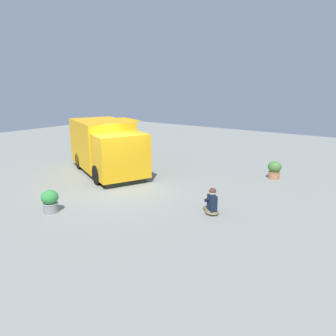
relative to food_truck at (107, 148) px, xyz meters
The scene contains 5 objects.
ground_plane 2.82m from the food_truck, 126.40° to the right, with size 40.00×40.00×0.00m, color gray.
food_truck is the anchor object (origin of this frame).
person_customer 6.87m from the food_truck, 103.45° to the right, with size 0.69×0.77×0.90m.
planter_flowering_near 5.21m from the food_truck, 154.55° to the right, with size 0.56×0.56×0.77m.
planter_flowering_far 7.96m from the food_truck, 62.34° to the right, with size 0.60×0.60×0.82m.
Camera 1 is at (-8.63, -9.02, 4.08)m, focal length 33.04 mm.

